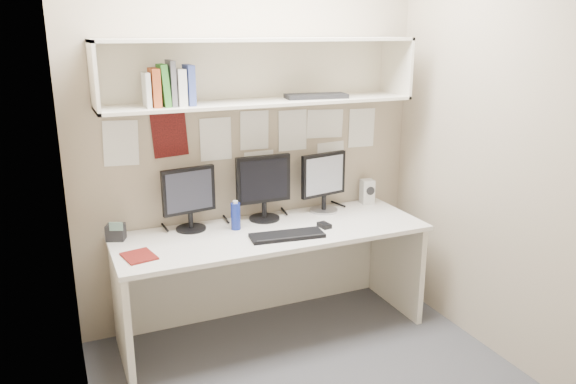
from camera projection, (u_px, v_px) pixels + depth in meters
name	position (u px, v px, depth m)	size (l,w,h in m)	color
floor	(314.00, 384.00, 3.24)	(2.40, 2.00, 0.01)	#404045
wall_back	(251.00, 133.00, 3.76)	(2.40, 0.02, 2.60)	tan
wall_front	(442.00, 225.00, 2.00)	(2.40, 0.02, 2.60)	tan
wall_left	(68.00, 191.00, 2.42)	(0.02, 2.00, 2.60)	tan
wall_right	(498.00, 146.00, 3.34)	(0.02, 2.00, 2.60)	tan
desk	(272.00, 281.00, 3.71)	(2.00, 0.70, 0.73)	silver
overhead_hutch	(258.00, 71.00, 3.52)	(2.00, 0.38, 0.40)	silver
pinned_papers	(252.00, 141.00, 3.77)	(1.92, 0.01, 0.48)	white
monitor_left	(189.00, 196.00, 3.56)	(0.35, 0.19, 0.41)	black
monitor_center	(264.00, 185.00, 3.75)	(0.38, 0.21, 0.44)	black
monitor_right	(324.00, 179.00, 3.92)	(0.36, 0.20, 0.42)	#A5A5AA
keyboard	(287.00, 236.00, 3.47)	(0.46, 0.16, 0.02)	black
mouse	(324.00, 225.00, 3.65)	(0.06, 0.09, 0.03)	black
speaker	(367.00, 192.00, 4.14)	(0.10, 0.11, 0.18)	#B6B6B1
blue_bottle	(236.00, 216.00, 3.59)	(0.06, 0.06, 0.19)	navy
maroon_notebook	(139.00, 256.00, 3.17)	(0.16, 0.20, 0.01)	#611410
desk_phone	(116.00, 232.00, 3.42)	(0.13, 0.13, 0.13)	black
book_stack	(169.00, 86.00, 3.24)	(0.28, 0.16, 0.26)	beige
hutch_tray	(316.00, 96.00, 3.64)	(0.40, 0.15, 0.03)	black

